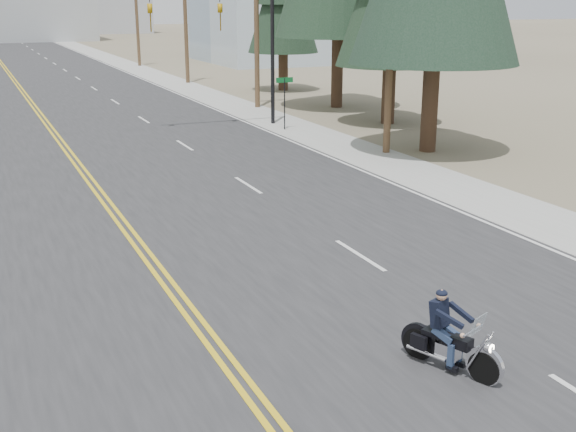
# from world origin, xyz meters

# --- Properties ---
(road) EXTENTS (20.00, 200.00, 0.01)m
(road) POSITION_xyz_m (0.00, 70.00, 0.01)
(road) COLOR #303033
(road) RESTS_ON ground
(sidewalk_right) EXTENTS (3.00, 200.00, 0.01)m
(sidewalk_right) POSITION_xyz_m (11.50, 70.00, 0.01)
(sidewalk_right) COLOR #A5A5A0
(sidewalk_right) RESTS_ON ground
(traffic_mast_right) EXTENTS (7.10, 0.26, 7.00)m
(traffic_mast_right) POSITION_xyz_m (8.98, 32.00, 4.94)
(traffic_mast_right) COLOR black
(traffic_mast_right) RESTS_ON ground
(street_sign) EXTENTS (0.90, 0.06, 2.62)m
(street_sign) POSITION_xyz_m (10.80, 30.00, 1.80)
(street_sign) COLOR black
(street_sign) RESTS_ON ground
(utility_pole_b) EXTENTS (2.20, 0.30, 11.50)m
(utility_pole_b) POSITION_xyz_m (12.50, 23.00, 5.98)
(utility_pole_b) COLOR brown
(utility_pole_b) RESTS_ON ground
(utility_pole_c) EXTENTS (2.20, 0.30, 11.00)m
(utility_pole_c) POSITION_xyz_m (12.50, 38.00, 5.73)
(utility_pole_c) COLOR brown
(utility_pole_c) RESTS_ON ground
(utility_pole_d) EXTENTS (2.20, 0.30, 11.50)m
(utility_pole_d) POSITION_xyz_m (12.50, 53.00, 5.98)
(utility_pole_d) COLOR brown
(utility_pole_d) RESTS_ON ground
(utility_pole_e) EXTENTS (2.20, 0.30, 11.00)m
(utility_pole_e) POSITION_xyz_m (12.50, 70.00, 5.73)
(utility_pole_e) COLOR brown
(utility_pole_e) RESTS_ON ground
(haze_bldg_e) EXTENTS (14.00, 14.00, 12.00)m
(haze_bldg_e) POSITION_xyz_m (25.00, 150.00, 6.00)
(haze_bldg_e) COLOR #B7BCC6
(haze_bldg_e) RESTS_ON ground
(motorcyclist) EXTENTS (1.46, 2.04, 1.46)m
(motorcyclist) POSITION_xyz_m (3.51, 6.14, 0.73)
(motorcyclist) COLOR black
(motorcyclist) RESTS_ON ground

